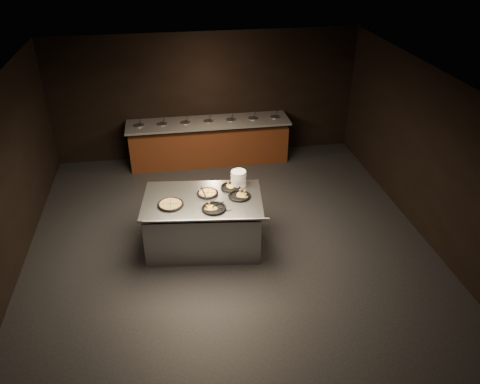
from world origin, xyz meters
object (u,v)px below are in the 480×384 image
Objects in this scene: pan_cheese_whole at (208,193)px; plate_stack at (239,178)px; serving_counter at (204,223)px; pan_veggie_whole at (171,204)px.

plate_stack is at bearing 22.21° from pan_cheese_whole.
plate_stack is at bearing 36.02° from serving_counter.
pan_cheese_whole is (0.10, 0.14, 0.52)m from serving_counter.
serving_counter is 5.80× the size of pan_cheese_whole.
serving_counter is 4.95× the size of pan_veggie_whole.
plate_stack is (0.68, 0.38, 0.63)m from serving_counter.
pan_cheese_whole is at bearing -157.79° from plate_stack.
pan_cheese_whole is at bearing 60.76° from serving_counter.
plate_stack reaches higher than serving_counter.
pan_veggie_whole is 1.17× the size of pan_cheese_whole.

